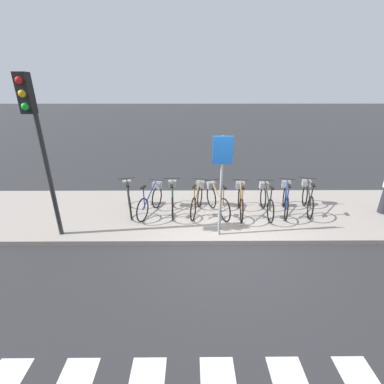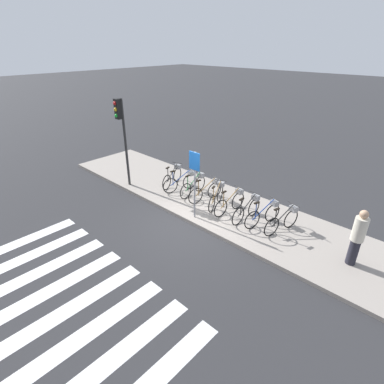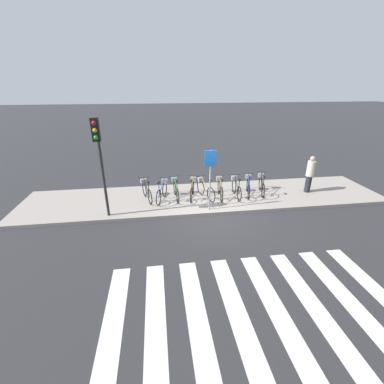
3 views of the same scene
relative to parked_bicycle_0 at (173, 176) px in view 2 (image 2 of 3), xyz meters
name	(u,v)px [view 2 (image 2 of 3)]	position (x,y,z in m)	size (l,w,h in m)	color
ground_plane	(191,224)	(2.56, -1.62, -0.54)	(120.00, 120.00, 0.00)	#2D2D30
sidewalk	(220,206)	(2.56, -0.03, -0.48)	(15.53, 3.18, 0.12)	#9E9389
parked_bicycle_0	(173,176)	(0.00, 0.00, 0.00)	(0.57, 1.48, 0.94)	black
parked_bicycle_1	(182,181)	(0.67, -0.13, 0.00)	(0.62, 1.47, 0.94)	black
parked_bicycle_2	(195,184)	(1.25, -0.03, 0.00)	(0.46, 1.53, 0.94)	black
parked_bicycle_3	(207,190)	(1.96, -0.07, 0.00)	(0.52, 1.50, 0.94)	black
parked_bicycle_4	(217,195)	(2.49, -0.14, 0.00)	(0.64, 1.46, 0.94)	black
parked_bicycle_5	(231,201)	(3.16, -0.16, 0.00)	(0.46, 1.53, 0.94)	black
parked_bicycle_6	(248,208)	(3.87, -0.18, 0.00)	(0.46, 1.53, 0.94)	black
parked_bicycle_7	(265,213)	(4.46, -0.07, 0.00)	(0.57, 1.48, 0.94)	black
parked_bicycle_8	(284,219)	(5.11, 0.00, 0.00)	(0.53, 1.50, 0.94)	black
pedestrian	(358,237)	(7.25, -0.18, 0.45)	(0.34, 0.34, 1.67)	#23232D
traffic_light	(121,125)	(-1.39, -1.38, 2.15)	(0.24, 0.40, 3.58)	#2D2D2D
sign_post	(195,174)	(2.45, -1.33, 1.19)	(0.44, 0.07, 2.37)	#99999E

